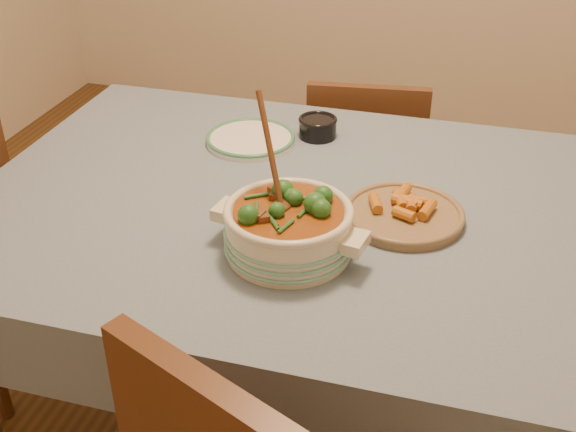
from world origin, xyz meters
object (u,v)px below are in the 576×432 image
object	(u,v)px
condiment_bowl	(318,126)
chair_far	(365,173)
stew_casserole	(288,225)
white_plate	(251,139)
fried_plate	(404,213)
dining_table	(336,240)

from	to	relation	value
condiment_bowl	chair_far	xyz separation A→B (m)	(0.07, 0.40, -0.34)
stew_casserole	white_plate	xyz separation A→B (m)	(-0.23, 0.46, -0.05)
stew_casserole	fried_plate	world-z (taller)	stew_casserole
dining_table	white_plate	distance (m)	0.40
stew_casserole	white_plate	distance (m)	0.52
fried_plate	chair_far	distance (m)	0.85
white_plate	fried_plate	size ratio (longest dim) A/B	1.09
white_plate	fried_plate	world-z (taller)	fried_plate
dining_table	fried_plate	world-z (taller)	fried_plate
dining_table	condiment_bowl	distance (m)	0.39
chair_far	white_plate	bearing A→B (deg)	56.94
chair_far	condiment_bowl	bearing A→B (deg)	72.51
dining_table	chair_far	distance (m)	0.77
dining_table	condiment_bowl	size ratio (longest dim) A/B	15.97
condiment_bowl	fried_plate	distance (m)	0.45
dining_table	condiment_bowl	bearing A→B (deg)	110.85
condiment_bowl	chair_far	bearing A→B (deg)	79.77
dining_table	stew_casserole	size ratio (longest dim) A/B	5.10
white_plate	condiment_bowl	distance (m)	0.18
stew_casserole	condiment_bowl	distance (m)	0.55
condiment_bowl	chair_far	world-z (taller)	condiment_bowl
white_plate	fried_plate	bearing A→B (deg)	-31.79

